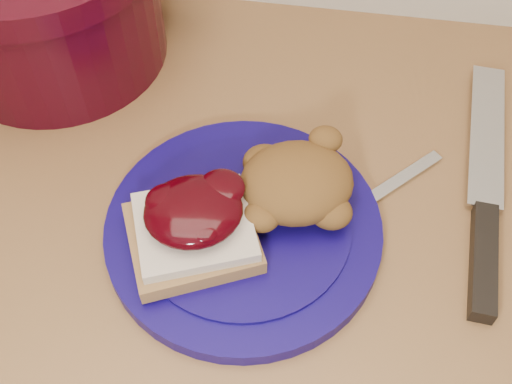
# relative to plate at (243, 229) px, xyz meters

# --- Properties ---
(base_cabinet) EXTENTS (4.00, 0.60, 0.86)m
(base_cabinet) POSITION_rel_plate_xyz_m (-0.04, 0.08, -0.48)
(base_cabinet) COLOR beige
(base_cabinet) RESTS_ON floor
(plate) EXTENTS (0.36, 0.36, 0.02)m
(plate) POSITION_rel_plate_xyz_m (0.00, 0.00, 0.00)
(plate) COLOR #0E0552
(plate) RESTS_ON wood_countertop
(sandwich) EXTENTS (0.15, 0.15, 0.06)m
(sandwich) POSITION_rel_plate_xyz_m (-0.04, -0.03, 0.04)
(sandwich) COLOR olive
(sandwich) RESTS_ON plate
(stuffing_mound) EXTENTS (0.14, 0.13, 0.06)m
(stuffing_mound) POSITION_rel_plate_xyz_m (0.05, 0.04, 0.04)
(stuffing_mound) COLOR brown
(stuffing_mound) RESTS_ON plate
(chef_knife) EXTENTS (0.06, 0.35, 0.02)m
(chef_knife) POSITION_rel_plate_xyz_m (0.25, 0.05, 0.00)
(chef_knife) COLOR black
(chef_knife) RESTS_ON wood_countertop
(butter_knife) EXTENTS (0.14, 0.14, 0.00)m
(butter_knife) POSITION_rel_plate_xyz_m (0.14, 0.07, -0.01)
(butter_knife) COLOR silver
(butter_knife) RESTS_ON wood_countertop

